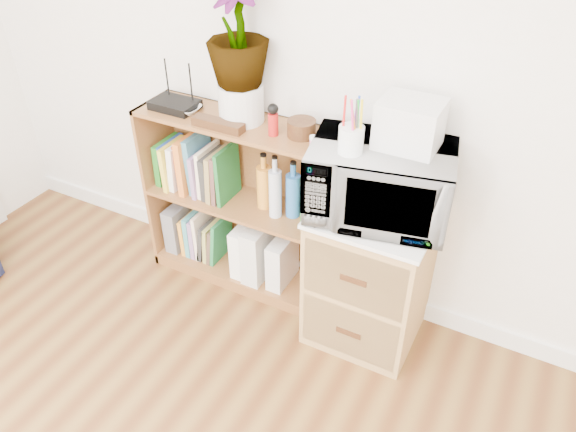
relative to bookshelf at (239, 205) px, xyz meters
The scene contains 21 objects.
skirting_board 0.57m from the bookshelf, 21.80° to the left, with size 4.00×0.02×0.10m, color white.
bookshelf is the anchor object (origin of this frame).
wicker_unit 0.76m from the bookshelf, ahead, with size 0.50×0.45×0.70m, color #9E7542.
microwave 0.86m from the bookshelf, ahead, with size 0.58×0.39×0.32m, color white.
pen_cup 0.91m from the bookshelf, 15.26° to the right, with size 0.10×0.10×0.11m, color white.
small_appliance 1.06m from the bookshelf, ahead, with size 0.24×0.20×0.19m, color silver.
router 0.59m from the bookshelf, behind, with size 0.22×0.15×0.04m, color black.
white_bowl 0.55m from the bookshelf, behind, with size 0.13×0.13×0.03m, color silver.
plant_pot 0.56m from the bookshelf, 32.67° to the left, with size 0.21×0.21×0.18m, color silver.
potted_plant 0.90m from the bookshelf, 32.67° to the left, with size 0.27×0.27×0.49m, color #3F742E.
trinket_box 0.51m from the bookshelf, 101.74° to the right, with size 0.25×0.06×0.04m, color #331F0E.
kokeshi_doll 0.58m from the bookshelf, ahead, with size 0.05×0.05×0.10m, color #A91714.
wooden_bowl 0.62m from the bookshelf, ahead, with size 0.13×0.13×0.07m, color #37190F.
paint_jars 0.70m from the bookshelf, 10.58° to the right, with size 0.10×0.04×0.05m, color pink.
file_box 0.49m from the bookshelf, behind, with size 0.08×0.21×0.27m, color slate.
magazine_holder_left 0.26m from the bookshelf, 13.51° to the right, with size 0.09×0.23×0.29m, color white.
magazine_holder_mid 0.27m from the bookshelf, ahead, with size 0.10×0.26×0.32m, color silver.
magazine_holder_right 0.37m from the bookshelf, ahead, with size 0.09×0.22×0.27m, color silver.
cookbooks 0.30m from the bookshelf, behind, with size 0.42×0.20×0.31m.
liquor_bottles 0.34m from the bookshelf, ahead, with size 0.40×0.07×0.32m.
lower_books 0.37m from the bookshelf, behind, with size 0.25×0.19×0.28m.
Camera 1 is at (0.97, 0.12, 2.11)m, focal length 35.00 mm.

